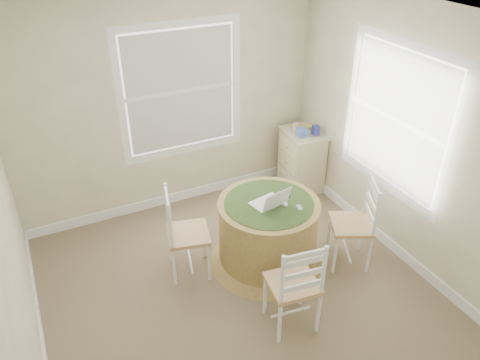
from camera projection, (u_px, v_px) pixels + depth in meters
room at (247, 166)px, 4.10m from camera, size 3.64×3.64×2.64m
round_table at (268, 230)px, 4.79m from camera, size 1.21×1.21×0.74m
chair_left at (188, 234)px, 4.61m from camera, size 0.49×0.50×0.95m
chair_near at (293, 283)px, 4.03m from camera, size 0.47×0.45×0.95m
chair_right at (351, 224)px, 4.75m from camera, size 0.54×0.55×0.95m
laptop at (270, 202)px, 4.57m from camera, size 0.37×0.34×0.22m
mouse at (284, 204)px, 4.59m from camera, size 0.08×0.10×0.03m
phone at (299, 208)px, 4.54m from camera, size 0.07×0.10×0.02m
keys at (286, 197)px, 4.70m from camera, size 0.07×0.06×0.02m
corner_chest at (301, 160)px, 6.06m from camera, size 0.49×0.63×0.79m
tissue_box at (302, 132)px, 5.74m from camera, size 0.13×0.13×0.10m
box_yellow at (307, 128)px, 5.90m from camera, size 0.16×0.11×0.06m
box_blue at (316, 130)px, 5.77m from camera, size 0.09×0.09×0.12m
cup_cream at (296, 126)px, 5.91m from camera, size 0.07×0.07×0.09m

